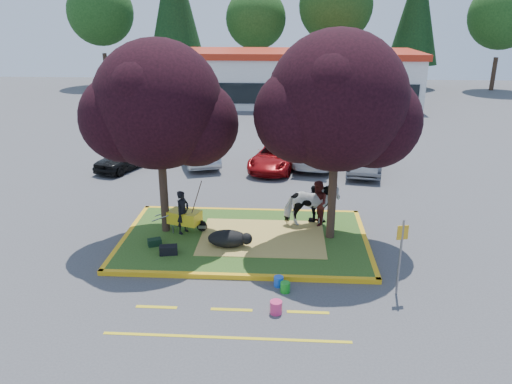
# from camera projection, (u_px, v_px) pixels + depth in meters

# --- Properties ---
(ground) EXTENTS (90.00, 90.00, 0.00)m
(ground) POSITION_uv_depth(u_px,v_px,m) (245.00, 241.00, 17.02)
(ground) COLOR #424244
(ground) RESTS_ON ground
(median_island) EXTENTS (8.00, 5.00, 0.15)m
(median_island) POSITION_uv_depth(u_px,v_px,m) (245.00, 239.00, 16.99)
(median_island) COLOR #2C4D18
(median_island) RESTS_ON ground
(curb_near) EXTENTS (8.30, 0.16, 0.15)m
(curb_near) POSITION_uv_depth(u_px,v_px,m) (237.00, 277.00, 14.57)
(curb_near) COLOR yellow
(curb_near) RESTS_ON ground
(curb_far) EXTENTS (8.30, 0.16, 0.15)m
(curb_far) POSITION_uv_depth(u_px,v_px,m) (250.00, 211.00, 19.42)
(curb_far) COLOR yellow
(curb_far) RESTS_ON ground
(curb_left) EXTENTS (0.16, 5.30, 0.15)m
(curb_left) POSITION_uv_depth(u_px,v_px,m) (127.00, 236.00, 17.23)
(curb_left) COLOR yellow
(curb_left) RESTS_ON ground
(curb_right) EXTENTS (0.16, 5.30, 0.15)m
(curb_right) POSITION_uv_depth(u_px,v_px,m) (366.00, 242.00, 16.76)
(curb_right) COLOR yellow
(curb_right) RESTS_ON ground
(straw_bedding) EXTENTS (4.20, 3.00, 0.01)m
(straw_bedding) POSITION_uv_depth(u_px,v_px,m) (262.00, 237.00, 16.93)
(straw_bedding) COLOR #D4BE57
(straw_bedding) RESTS_ON median_island
(tree_purple_left) EXTENTS (5.06, 4.20, 6.51)m
(tree_purple_left) POSITION_uv_depth(u_px,v_px,m) (159.00, 111.00, 16.06)
(tree_purple_left) COLOR black
(tree_purple_left) RESTS_ON median_island
(tree_purple_right) EXTENTS (5.30, 4.40, 6.82)m
(tree_purple_right) POSITION_uv_depth(u_px,v_px,m) (338.00, 108.00, 15.48)
(tree_purple_right) COLOR black
(tree_purple_right) RESTS_ON median_island
(fire_lane_stripe_a) EXTENTS (1.10, 0.12, 0.01)m
(fire_lane_stripe_a) POSITION_uv_depth(u_px,v_px,m) (156.00, 307.00, 13.19)
(fire_lane_stripe_a) COLOR yellow
(fire_lane_stripe_a) RESTS_ON ground
(fire_lane_stripe_b) EXTENTS (1.10, 0.12, 0.01)m
(fire_lane_stripe_b) POSITION_uv_depth(u_px,v_px,m) (232.00, 310.00, 13.07)
(fire_lane_stripe_b) COLOR yellow
(fire_lane_stripe_b) RESTS_ON ground
(fire_lane_stripe_c) EXTENTS (1.10, 0.12, 0.01)m
(fire_lane_stripe_c) POSITION_uv_depth(u_px,v_px,m) (308.00, 312.00, 12.96)
(fire_lane_stripe_c) COLOR yellow
(fire_lane_stripe_c) RESTS_ON ground
(fire_lane_long) EXTENTS (6.00, 0.10, 0.01)m
(fire_lane_long) POSITION_uv_depth(u_px,v_px,m) (226.00, 338.00, 11.94)
(fire_lane_long) COLOR yellow
(fire_lane_long) RESTS_ON ground
(retail_building) EXTENTS (20.40, 8.40, 4.40)m
(retail_building) POSITION_uv_depth(u_px,v_px,m) (295.00, 77.00, 42.43)
(retail_building) COLOR silver
(retail_building) RESTS_ON ground
(treeline) EXTENTS (46.58, 7.80, 14.63)m
(treeline) POSITION_uv_depth(u_px,v_px,m) (288.00, 9.00, 49.67)
(treeline) COLOR black
(treeline) RESTS_ON ground
(cow) EXTENTS (2.00, 1.19, 1.58)m
(cow) POSITION_uv_depth(u_px,v_px,m) (311.00, 205.00, 17.65)
(cow) COLOR white
(cow) RESTS_ON median_island
(calf) EXTENTS (1.44, 1.06, 0.56)m
(calf) POSITION_uv_depth(u_px,v_px,m) (228.00, 239.00, 16.19)
(calf) COLOR black
(calf) RESTS_ON median_island
(handler) EXTENTS (0.59, 0.66, 1.52)m
(handler) POSITION_uv_depth(u_px,v_px,m) (183.00, 212.00, 17.07)
(handler) COLOR black
(handler) RESTS_ON median_island
(visitor_a) EXTENTS (0.76, 0.90, 1.63)m
(visitor_a) POSITION_uv_depth(u_px,v_px,m) (318.00, 203.00, 17.71)
(visitor_a) COLOR #4C1815
(visitor_a) RESTS_ON median_island
(visitor_b) EXTENTS (0.45, 0.85, 1.38)m
(visitor_b) POSITION_uv_depth(u_px,v_px,m) (314.00, 203.00, 18.04)
(visitor_b) COLOR black
(visitor_b) RESTS_ON median_island
(wheelbarrow) EXTENTS (1.93, 0.94, 0.73)m
(wheelbarrow) POSITION_uv_depth(u_px,v_px,m) (185.00, 217.00, 17.30)
(wheelbarrow) COLOR black
(wheelbarrow) RESTS_ON median_island
(gear_bag_dark) EXTENTS (0.60, 0.41, 0.28)m
(gear_bag_dark) POSITION_uv_depth(u_px,v_px,m) (168.00, 250.00, 15.72)
(gear_bag_dark) COLOR black
(gear_bag_dark) RESTS_ON median_island
(gear_bag_green) EXTENTS (0.50, 0.42, 0.23)m
(gear_bag_green) POSITION_uv_depth(u_px,v_px,m) (155.00, 242.00, 16.32)
(gear_bag_green) COLOR black
(gear_bag_green) RESTS_ON median_island
(sign_post) EXTENTS (0.31, 0.11, 2.23)m
(sign_post) POSITION_uv_depth(u_px,v_px,m) (401.00, 250.00, 13.34)
(sign_post) COLOR slate
(sign_post) RESTS_ON ground
(bucket_green) EXTENTS (0.36, 0.36, 0.29)m
(bucket_green) POSITION_uv_depth(u_px,v_px,m) (285.00, 287.00, 13.86)
(bucket_green) COLOR #17981F
(bucket_green) RESTS_ON ground
(bucket_pink) EXTENTS (0.39, 0.39, 0.34)m
(bucket_pink) POSITION_uv_depth(u_px,v_px,m) (276.00, 307.00, 12.87)
(bucket_pink) COLOR #DD316A
(bucket_pink) RESTS_ON ground
(bucket_blue) EXTENTS (0.34, 0.34, 0.29)m
(bucket_blue) POSITION_uv_depth(u_px,v_px,m) (279.00, 281.00, 14.17)
(bucket_blue) COLOR blue
(bucket_blue) RESTS_ON ground
(car_black) EXTENTS (2.68, 3.86, 1.22)m
(car_black) POSITION_uv_depth(u_px,v_px,m) (125.00, 157.00, 24.76)
(car_black) COLOR black
(car_black) RESTS_ON ground
(car_silver) EXTENTS (2.86, 4.77, 1.49)m
(car_silver) POSITION_uv_depth(u_px,v_px,m) (199.00, 149.00, 25.71)
(car_silver) COLOR #AEB2B7
(car_silver) RESTS_ON ground
(car_red) EXTENTS (2.96, 4.70, 1.21)m
(car_red) POSITION_uv_depth(u_px,v_px,m) (276.00, 157.00, 24.76)
(car_red) COLOR maroon
(car_red) RESTS_ON ground
(car_white) EXTENTS (3.06, 5.27, 1.44)m
(car_white) POSITION_uv_depth(u_px,v_px,m) (318.00, 150.00, 25.51)
(car_white) COLOR silver
(car_white) RESTS_ON ground
(car_grey) EXTENTS (2.29, 4.75, 1.50)m
(car_grey) POSITION_uv_depth(u_px,v_px,m) (365.00, 156.00, 24.43)
(car_grey) COLOR #595B60
(car_grey) RESTS_ON ground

